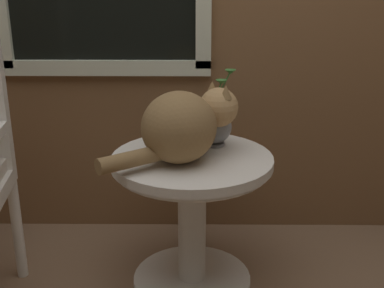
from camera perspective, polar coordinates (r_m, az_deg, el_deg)
name	(u,v)px	position (r m, az deg, el deg)	size (l,w,h in m)	color
wicker_side_table	(192,198)	(2.00, 0.00, -6.20)	(0.63, 0.63, 0.57)	silver
cat	(184,125)	(1.84, -0.96, 2.17)	(0.51, 0.41, 0.28)	olive
pewter_vase_with_ivy	(215,123)	(2.02, 2.69, 2.41)	(0.14, 0.13, 0.31)	gray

